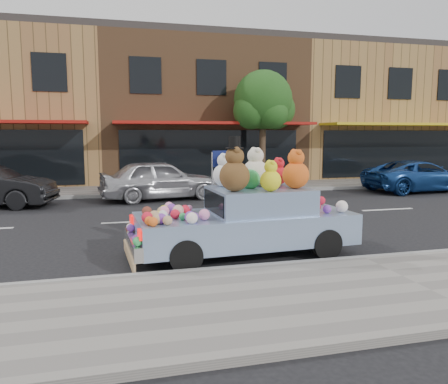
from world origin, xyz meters
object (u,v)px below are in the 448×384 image
object	(u,v)px
street_tree	(263,105)
art_car	(247,215)
car_silver	(160,180)
car_blue	(419,176)

from	to	relation	value
street_tree	art_car	size ratio (longest dim) A/B	1.14
car_silver	art_car	size ratio (longest dim) A/B	0.96
car_silver	car_blue	bearing A→B (deg)	-101.05
car_silver	car_blue	xyz separation A→B (m)	(10.88, -0.36, -0.09)
car_blue	art_car	world-z (taller)	art_car
car_silver	art_car	distance (m)	7.95
street_tree	car_blue	distance (m)	7.32
street_tree	car_blue	world-z (taller)	street_tree
car_blue	art_car	size ratio (longest dim) A/B	1.03
car_blue	car_silver	bearing A→B (deg)	84.77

